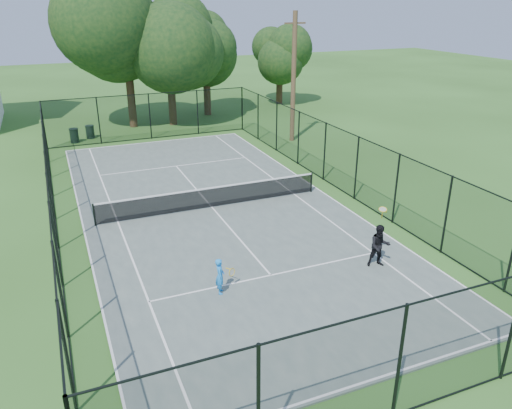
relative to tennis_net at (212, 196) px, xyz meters
name	(u,v)px	position (x,y,z in m)	size (l,w,h in m)	color
ground	(212,209)	(0.00, 0.00, -0.58)	(120.00, 120.00, 0.00)	#2F571D
tennis_court	(212,208)	(0.00, 0.00, -0.55)	(11.00, 24.00, 0.06)	#4F5D58
tennis_net	(212,196)	(0.00, 0.00, 0.00)	(10.08, 0.08, 0.95)	black
fence	(211,177)	(0.00, 0.00, 0.92)	(13.10, 26.10, 3.00)	black
tree_near_left	(126,39)	(-0.51, 16.88, 5.50)	(7.57, 7.57, 9.88)	#332114
tree_near_mid	(168,45)	(2.34, 16.46, 5.07)	(7.01, 7.01, 9.17)	#332114
tree_near_right	(206,52)	(5.73, 18.70, 4.31)	(5.57, 5.57, 7.69)	#332114
tree_far_right	(280,58)	(13.01, 20.68, 3.34)	(4.78, 4.78, 6.33)	#332114
trash_bin_left	(74,135)	(-4.80, 13.93, -0.11)	(0.58, 0.58, 0.93)	black
trash_bin_right	(90,132)	(-3.75, 14.67, -0.14)	(0.58, 0.58, 0.88)	black
utility_pole	(294,77)	(8.45, 9.00, 3.49)	(1.40, 0.30, 8.01)	#4C3823
player_blue	(220,276)	(-1.90, -6.74, 0.08)	(0.78, 0.49, 1.19)	#1C8CEE
player_black	(380,246)	(3.71, -7.22, 0.25)	(0.88, 0.88, 2.02)	black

